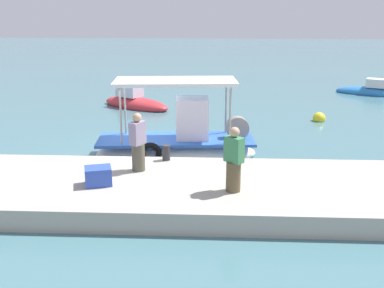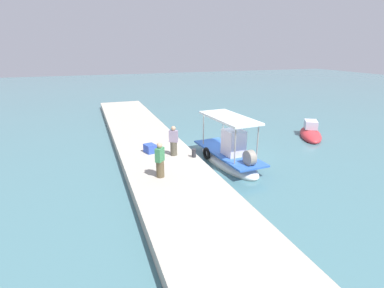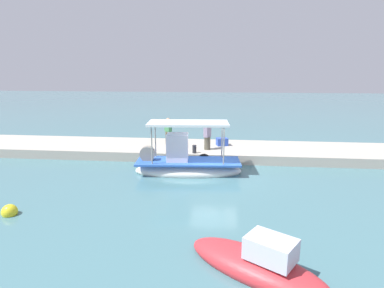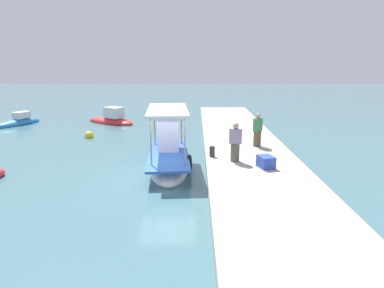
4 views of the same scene
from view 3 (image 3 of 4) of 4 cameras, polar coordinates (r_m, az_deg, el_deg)
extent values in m
plane|color=#46737C|center=(16.91, 4.05, -5.28)|extent=(120.00, 120.00, 0.00)
cube|color=#B0A89A|center=(20.43, 4.42, -1.20)|extent=(36.00, 4.16, 0.56)
ellipsoid|color=white|center=(16.93, -0.68, -4.80)|extent=(5.74, 2.23, 0.94)
cube|color=blue|center=(16.77, -0.68, -3.11)|extent=(5.52, 2.21, 0.10)
cube|color=silver|center=(16.62, -2.62, -0.75)|extent=(1.17, 1.07, 1.52)
cylinder|color=gray|center=(16.03, -7.20, -0.45)|extent=(0.07, 0.07, 2.02)
cylinder|color=gray|center=(17.34, -6.56, 0.62)|extent=(0.07, 0.07, 2.02)
cylinder|color=gray|center=(15.91, 5.71, -0.52)|extent=(0.07, 0.07, 2.02)
cylinder|color=gray|center=(17.23, 5.37, 0.56)|extent=(0.07, 0.07, 2.02)
cube|color=white|center=(16.32, -0.70, 3.73)|extent=(4.22, 2.08, 0.12)
torus|color=black|center=(17.71, 2.15, -2.90)|extent=(0.75, 0.24, 0.74)
cylinder|color=gray|center=(16.87, -7.95, -1.73)|extent=(0.83, 0.41, 0.80)
cylinder|color=brown|center=(21.18, -4.26, 1.19)|extent=(0.53, 0.53, 0.79)
cube|color=#3E8553|center=(21.04, -4.29, 3.10)|extent=(0.53, 0.52, 0.65)
sphere|color=tan|center=(20.97, -4.31, 4.32)|extent=(0.26, 0.26, 0.26)
cylinder|color=#544F40|center=(19.49, 2.75, 0.15)|extent=(0.51, 0.51, 0.79)
cube|color=gray|center=(19.34, 2.77, 2.22)|extent=(0.46, 0.55, 0.65)
sphere|color=tan|center=(19.26, 2.79, 3.54)|extent=(0.26, 0.26, 0.26)
cylinder|color=#2D2D33|center=(18.65, 0.43, -0.93)|extent=(0.24, 0.24, 0.48)
cube|color=#304FB9|center=(20.63, 5.39, 0.41)|extent=(0.82, 0.72, 0.48)
sphere|color=yellow|center=(14.10, -29.81, -10.47)|extent=(0.58, 0.58, 0.58)
ellipsoid|color=red|center=(9.44, 11.25, -20.69)|extent=(4.23, 3.42, 0.78)
cube|color=silver|center=(8.92, 13.91, -17.75)|extent=(1.50, 1.39, 0.60)
camera|label=1|loc=(31.74, 0.14, 12.88)|focal=43.74mm
camera|label=2|loc=(28.61, -30.30, 13.62)|focal=28.27mm
camera|label=4|loc=(21.60, 43.35, 8.19)|focal=31.32mm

